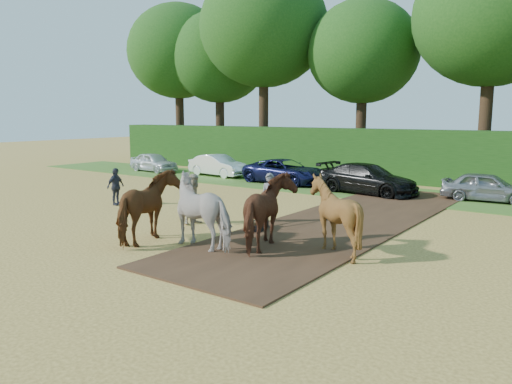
{
  "coord_description": "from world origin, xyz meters",
  "views": [
    {
      "loc": [
        9.19,
        -9.25,
        3.84
      ],
      "look_at": [
        0.03,
        3.42,
        1.4
      ],
      "focal_mm": 35.0,
      "sensor_mm": 36.0,
      "label": 1
    }
  ],
  "objects_px": {
    "spectator_far": "(116,187)",
    "spectator_near": "(195,199)",
    "parked_cars": "(296,173)",
    "plough_team": "(239,211)"
  },
  "relations": [
    {
      "from": "spectator_near",
      "to": "spectator_far",
      "type": "height_order",
      "value": "spectator_near"
    },
    {
      "from": "spectator_far",
      "to": "parked_cars",
      "type": "height_order",
      "value": "spectator_far"
    },
    {
      "from": "spectator_near",
      "to": "parked_cars",
      "type": "relative_size",
      "value": 0.07
    },
    {
      "from": "plough_team",
      "to": "parked_cars",
      "type": "xyz_separation_m",
      "value": [
        -5.41,
        12.03,
        -0.38
      ]
    },
    {
      "from": "spectator_near",
      "to": "parked_cars",
      "type": "distance_m",
      "value": 10.73
    },
    {
      "from": "spectator_far",
      "to": "plough_team",
      "type": "xyz_separation_m",
      "value": [
        8.44,
        -2.29,
        0.27
      ]
    },
    {
      "from": "parked_cars",
      "to": "spectator_near",
      "type": "bearing_deg",
      "value": -77.86
    },
    {
      "from": "spectator_far",
      "to": "spectator_near",
      "type": "bearing_deg",
      "value": -105.68
    },
    {
      "from": "spectator_far",
      "to": "plough_team",
      "type": "height_order",
      "value": "plough_team"
    },
    {
      "from": "spectator_near",
      "to": "plough_team",
      "type": "height_order",
      "value": "plough_team"
    }
  ]
}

